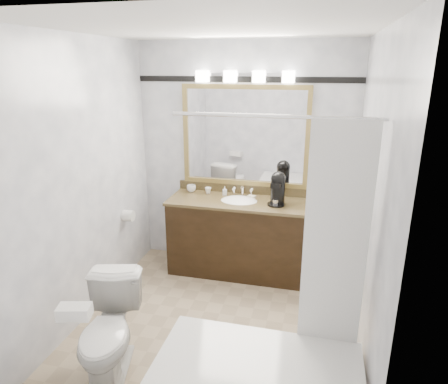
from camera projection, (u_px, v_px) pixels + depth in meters
The scene contains 14 objects.
room at pixel (214, 193), 3.24m from camera, with size 2.42×2.62×2.52m.
vanity at pixel (239, 235), 4.43m from camera, with size 1.53×0.58×0.97m.
mirror at pixel (245, 136), 4.35m from camera, with size 1.40×0.04×1.10m.
vanity_light_bar at pixel (245, 76), 4.11m from camera, with size 1.02×0.14×0.12m.
accent_stripe at pixel (246, 79), 4.18m from camera, with size 2.40×0.01×0.06m, color black.
bathtub at pixel (261, 383), 2.58m from camera, with size 1.30×0.75×1.96m.
tp_roll at pixel (128, 216), 4.28m from camera, with size 0.12×0.12×0.11m, color white.
toilet at pixel (109, 332), 2.94m from camera, with size 0.41×0.72×0.74m, color white.
tissue_box at pixel (74, 312), 2.49m from camera, with size 0.20×0.11×0.08m, color white.
coffee_maker at pixel (278, 188), 4.15m from camera, with size 0.18×0.23×0.35m.
cup_left at pixel (191, 188), 4.58m from camera, with size 0.10×0.10×0.08m, color white.
cup_right at pixel (208, 190), 4.53m from camera, with size 0.07×0.07×0.07m, color white.
soap_bottle_a at pixel (225, 191), 4.46m from camera, with size 0.04×0.05×0.10m, color white.
soap_bar at pixel (252, 197), 4.38m from camera, with size 0.08×0.05×0.03m, color beige.
Camera 1 is at (0.82, -2.97, 2.25)m, focal length 32.00 mm.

